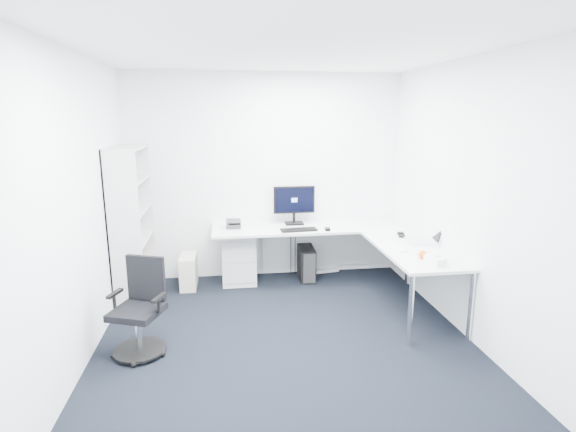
{
  "coord_description": "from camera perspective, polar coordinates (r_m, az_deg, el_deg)",
  "views": [
    {
      "loc": [
        -0.54,
        -3.81,
        2.16
      ],
      "look_at": [
        0.15,
        1.05,
        1.05
      ],
      "focal_mm": 28.0,
      "sensor_mm": 36.0,
      "label": 1
    }
  ],
  "objects": [
    {
      "name": "ground",
      "position": [
        4.41,
        -0.02,
        -16.57
      ],
      "size": [
        4.2,
        4.2,
        0.0
      ],
      "primitive_type": "plane",
      "color": "black"
    },
    {
      "name": "ceiling",
      "position": [
        3.88,
        -0.02,
        20.73
      ],
      "size": [
        4.2,
        4.2,
        0.0
      ],
      "primitive_type": "plane",
      "color": "white"
    },
    {
      "name": "wall_back",
      "position": [
        5.99,
        -2.84,
        4.96
      ],
      "size": [
        3.6,
        0.02,
        2.7
      ],
      "primitive_type": "cube",
      "color": "white",
      "rests_on": "ground"
    },
    {
      "name": "wall_front",
      "position": [
        1.97,
        8.76,
        -11.76
      ],
      "size": [
        3.6,
        0.02,
        2.7
      ],
      "primitive_type": "cube",
      "color": "white",
      "rests_on": "ground"
    },
    {
      "name": "wall_left",
      "position": [
        4.09,
        -25.83,
        0.04
      ],
      "size": [
        0.02,
        4.2,
        2.7
      ],
      "primitive_type": "cube",
      "color": "white",
      "rests_on": "ground"
    },
    {
      "name": "wall_right",
      "position": [
        4.54,
        23.09,
        1.44
      ],
      "size": [
        0.02,
        4.2,
        2.7
      ],
      "primitive_type": "cube",
      "color": "white",
      "rests_on": "ground"
    },
    {
      "name": "l_desk",
      "position": [
        5.61,
        3.56,
        -5.85
      ],
      "size": [
        2.55,
        1.43,
        0.74
      ],
      "primitive_type": null,
      "color": "silver",
      "rests_on": "ground"
    },
    {
      "name": "drawer_pedestal",
      "position": [
        5.97,
        -6.27,
        -5.15
      ],
      "size": [
        0.43,
        0.54,
        0.67
      ],
      "primitive_type": "cube",
      "color": "silver",
      "rests_on": "ground"
    },
    {
      "name": "bookshelf",
      "position": [
        5.51,
        -19.2,
        -1.11
      ],
      "size": [
        0.35,
        0.91,
        1.81
      ],
      "primitive_type": null,
      "color": "silver",
      "rests_on": "ground"
    },
    {
      "name": "task_chair",
      "position": [
        4.36,
        -18.67,
        -11.15
      ],
      "size": [
        0.64,
        0.64,
        0.89
      ],
      "primitive_type": null,
      "rotation": [
        0.0,
        0.0,
        -0.36
      ],
      "color": "black",
      "rests_on": "ground"
    },
    {
      "name": "black_pc_tower",
      "position": [
        6.05,
        2.34,
        -6.0
      ],
      "size": [
        0.21,
        0.45,
        0.44
      ],
      "primitive_type": "cube",
      "rotation": [
        0.0,
        0.0,
        -0.03
      ],
      "color": "black",
      "rests_on": "ground"
    },
    {
      "name": "beige_pc_tower",
      "position": [
        5.91,
        -12.51,
        -6.87
      ],
      "size": [
        0.2,
        0.44,
        0.42
      ],
      "primitive_type": "cube",
      "rotation": [
        0.0,
        0.0,
        -0.02
      ],
      "color": "beige",
      "rests_on": "ground"
    },
    {
      "name": "power_strip",
      "position": [
        6.37,
        4.94,
        -6.94
      ],
      "size": [
        0.35,
        0.12,
        0.04
      ],
      "primitive_type": "cube",
      "rotation": [
        0.0,
        0.0,
        0.18
      ],
      "color": "white",
      "rests_on": "ground"
    },
    {
      "name": "monitor",
      "position": [
        5.89,
        0.8,
        1.44
      ],
      "size": [
        0.54,
        0.17,
        0.52
      ],
      "primitive_type": null,
      "rotation": [
        0.0,
        0.0,
        -0.0
      ],
      "color": "black",
      "rests_on": "l_desk"
    },
    {
      "name": "black_keyboard",
      "position": [
        5.61,
        1.38,
        -1.76
      ],
      "size": [
        0.46,
        0.2,
        0.02
      ],
      "primitive_type": "cube",
      "rotation": [
        0.0,
        0.0,
        0.08
      ],
      "color": "black",
      "rests_on": "l_desk"
    },
    {
      "name": "mouse",
      "position": [
        5.64,
        5.03,
        -1.67
      ],
      "size": [
        0.07,
        0.1,
        0.03
      ],
      "primitive_type": "cube",
      "rotation": [
        0.0,
        0.0,
        -0.09
      ],
      "color": "black",
      "rests_on": "l_desk"
    },
    {
      "name": "desk_phone",
      "position": [
        5.78,
        -6.92,
        -0.88
      ],
      "size": [
        0.19,
        0.19,
        0.13
      ],
      "primitive_type": null,
      "rotation": [
        0.0,
        0.0,
        -0.05
      ],
      "color": "#2A2A2C",
      "rests_on": "l_desk"
    },
    {
      "name": "laptop",
      "position": [
        5.3,
        16.15,
        -1.86
      ],
      "size": [
        0.41,
        0.4,
        0.25
      ],
      "primitive_type": null,
      "rotation": [
        0.0,
        0.0,
        -0.14
      ],
      "color": "silver",
      "rests_on": "l_desk"
    },
    {
      "name": "white_keyboard",
      "position": [
        5.06,
        13.31,
        -3.81
      ],
      "size": [
        0.16,
        0.38,
        0.01
      ],
      "primitive_type": "cube",
      "rotation": [
        0.0,
        0.0,
        0.15
      ],
      "color": "white",
      "rests_on": "l_desk"
    },
    {
      "name": "headphones",
      "position": [
        5.54,
        14.19,
        -2.21
      ],
      "size": [
        0.16,
        0.21,
        0.05
      ],
      "primitive_type": null,
      "rotation": [
        0.0,
        0.0,
        -0.26
      ],
      "color": "black",
      "rests_on": "l_desk"
    },
    {
      "name": "orange_fruit",
      "position": [
        4.73,
        16.73,
        -4.71
      ],
      "size": [
        0.09,
        0.09,
        0.09
      ],
      "primitive_type": "sphere",
      "color": "#F55C15",
      "rests_on": "l_desk"
    },
    {
      "name": "tissue_box",
      "position": [
        4.61,
        18.16,
        -5.34
      ],
      "size": [
        0.15,
        0.23,
        0.08
      ],
      "primitive_type": "cube",
      "rotation": [
        0.0,
        0.0,
        0.18
      ],
      "color": "white",
      "rests_on": "l_desk"
    }
  ]
}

